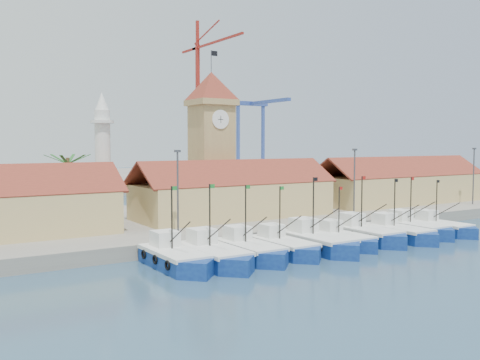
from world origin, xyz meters
TOP-DOWN VIEW (x-y plane):
  - ground at (0.00, 0.00)m, footprint 400.00×400.00m
  - quay at (0.00, 24.00)m, footprint 140.00×32.00m
  - terminal at (0.00, 110.00)m, footprint 240.00×80.00m
  - boat_0 at (-16.43, 3.07)m, footprint 3.76×10.30m
  - boat_1 at (-12.94, 2.27)m, footprint 3.81×10.43m
  - boat_2 at (-8.81, 2.55)m, footprint 3.66×10.03m
  - boat_3 at (-4.78, 2.43)m, footprint 3.52×9.64m
  - boat_4 at (-0.63, 2.04)m, footprint 3.92×10.74m
  - boat_5 at (3.26, 2.47)m, footprint 3.32×9.09m
  - boat_6 at (7.27, 2.93)m, footprint 3.83×10.48m
  - boat_7 at (11.52, 1.93)m, footprint 3.62×9.91m
  - boat_8 at (15.51, 2.92)m, footprint 3.63×9.94m
  - boat_9 at (19.29, 2.13)m, footprint 3.40×9.33m
  - hall_center at (0.00, 20.00)m, footprint 27.04×10.13m
  - hall_right at (32.00, 20.00)m, footprint 31.20×10.13m
  - clock_tower at (0.00, 26.00)m, footprint 5.80×5.80m
  - minaret at (-15.00, 28.00)m, footprint 3.00×3.00m
  - palm_tree at (-20.00, 26.00)m, footprint 5.60×5.03m
  - lamp_posts at (0.50, 12.00)m, footprint 80.70×0.25m
  - crane_red_right at (39.43, 103.30)m, footprint 1.00×35.47m
  - gantry at (62.00, 106.65)m, footprint 13.00×22.00m

SIDE VIEW (x-z plane):
  - ground at x=0.00m, z-range 0.00..0.00m
  - boat_5 at x=3.26m, z-range -2.73..4.15m
  - boat_9 at x=19.29m, z-range -2.80..4.26m
  - quay at x=0.00m, z-range 0.00..1.50m
  - boat_3 at x=-4.78m, z-range -2.89..4.40m
  - boat_7 at x=11.52m, z-range -2.97..4.53m
  - boat_8 at x=15.51m, z-range -2.98..4.54m
  - boat_2 at x=-8.81m, z-range -3.01..4.58m
  - boat_0 at x=-16.43m, z-range -3.09..4.70m
  - boat_1 at x=-12.94m, z-range -3.13..4.76m
  - boat_6 at x=7.27m, z-range -3.15..4.78m
  - boat_4 at x=-0.63m, z-range -3.22..4.90m
  - terminal at x=0.00m, z-range 0.00..2.00m
  - hall_center at x=0.00m, z-range 0.18..7.79m
  - hall_right at x=32.00m, z-range 0.18..7.79m
  - palm_tree at x=-20.00m, z-range 2.05..10.44m
  - lamp_posts at x=0.50m, z-range 1.96..10.99m
  - minaret at x=-15.00m, z-range 1.58..17.88m
  - clock_tower at x=0.00m, z-range 0.61..23.31m
  - gantry at x=62.00m, z-range 8.44..31.64m
  - crane_red_right at x=39.43m, z-range 4.76..50.80m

